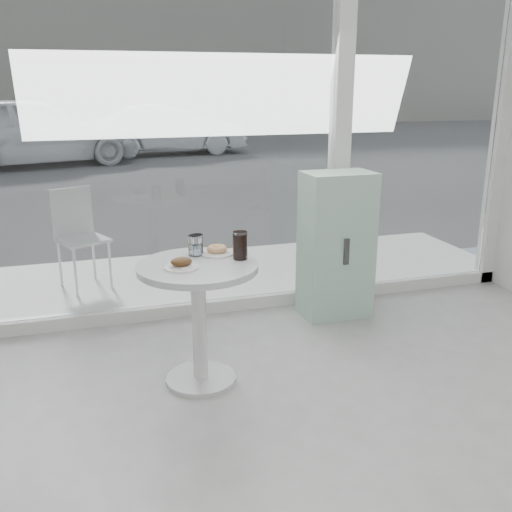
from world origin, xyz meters
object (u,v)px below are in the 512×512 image
object	(u,v)px
plate_fritter	(182,264)
plate_donut	(217,251)
car_silver	(169,130)
patio_chair	(79,232)
cola_glass	(240,246)
main_table	(199,299)
car_white	(30,131)
mint_cabinet	(336,245)
water_tumbler_b	(195,247)
water_tumbler_a	(197,246)

from	to	relation	value
plate_fritter	plate_donut	distance (m)	0.34
plate_fritter	car_silver	bearing A→B (deg)	81.85
patio_chair	cola_glass	distance (m)	2.15
main_table	car_white	bearing A→B (deg)	98.79
mint_cabinet	water_tumbler_b	size ratio (longest dim) A/B	8.97
plate_fritter	cola_glass	xyz separation A→B (m)	(0.37, 0.08, 0.06)
main_table	plate_fritter	xyz separation A→B (m)	(-0.10, -0.06, 0.25)
car_white	cola_glass	bearing A→B (deg)	175.48
mint_cabinet	water_tumbler_b	bearing A→B (deg)	-155.27
main_table	plate_donut	distance (m)	0.33
car_white	water_tumbler_b	size ratio (longest dim) A/B	35.91
car_silver	mint_cabinet	bearing A→B (deg)	173.93
patio_chair	car_silver	world-z (taller)	car_silver
plate_donut	water_tumbler_b	size ratio (longest dim) A/B	1.69
main_table	car_white	world-z (taller)	car_white
car_silver	plate_fritter	size ratio (longest dim) A/B	19.17
patio_chair	car_white	world-z (taller)	car_white
car_silver	water_tumbler_a	xyz separation A→B (m)	(-1.60, -11.86, 0.19)
water_tumbler_b	cola_glass	world-z (taller)	cola_glass
car_white	plate_donut	xyz separation A→B (m)	(1.81, -10.50, 0.01)
patio_chair	car_silver	bearing A→B (deg)	53.07
main_table	patio_chair	distance (m)	2.05
patio_chair	plate_donut	xyz separation A→B (m)	(0.84, -1.76, 0.25)
main_table	car_silver	size ratio (longest dim) A/B	0.20
main_table	water_tumbler_a	xyz separation A→B (m)	(0.03, 0.18, 0.28)
patio_chair	mint_cabinet	bearing A→B (deg)	-55.11
mint_cabinet	car_white	distance (m)	10.31
mint_cabinet	car_white	size ratio (longest dim) A/B	0.25
plate_fritter	water_tumbler_b	size ratio (longest dim) A/B	1.58
plate_donut	plate_fritter	bearing A→B (deg)	-139.14
car_white	cola_glass	xyz separation A→B (m)	(1.92, -10.64, 0.07)
mint_cabinet	patio_chair	xyz separation A→B (m)	(-1.93, 1.16, -0.03)
main_table	plate_fritter	distance (m)	0.27
water_tumbler_a	patio_chair	bearing A→B (deg)	112.19
main_table	car_silver	world-z (taller)	car_silver
mint_cabinet	water_tumbler_a	world-z (taller)	mint_cabinet
main_table	plate_donut	size ratio (longest dim) A/B	3.57
main_table	water_tumbler_a	bearing A→B (deg)	79.63
main_table	mint_cabinet	xyz separation A→B (m)	(1.25, 0.77, 0.02)
main_table	water_tumbler_b	size ratio (longest dim) A/B	6.02
plate_donut	main_table	bearing A→B (deg)	-133.31
mint_cabinet	car_white	bearing A→B (deg)	105.38
car_silver	water_tumbler_b	bearing A→B (deg)	168.12
cola_glass	car_silver	bearing A→B (deg)	83.52
main_table	plate_fritter	size ratio (longest dim) A/B	3.80
mint_cabinet	patio_chair	distance (m)	2.25
water_tumbler_b	car_silver	bearing A→B (deg)	82.25
car_silver	car_white	bearing A→B (deg)	108.70
plate_donut	car_silver	bearing A→B (deg)	82.91
car_silver	plate_donut	size ratio (longest dim) A/B	18.02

